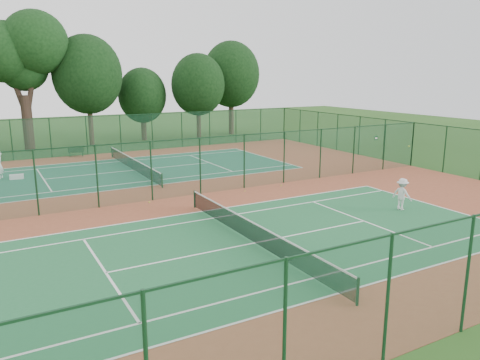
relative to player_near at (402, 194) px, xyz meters
name	(u,v)px	position (x,y,z in m)	size (l,w,h in m)	color
ground	(177,197)	(-9.61, 8.45, -0.88)	(120.00, 120.00, 0.00)	#254E18
red_pad	(177,197)	(-9.61, 8.45, -0.88)	(40.00, 36.00, 0.01)	brown
court_near	(254,243)	(-9.61, -0.55, -0.87)	(23.77, 10.97, 0.01)	#206639
court_far	(133,170)	(-9.61, 17.45, -0.87)	(23.77, 10.97, 0.01)	#1D5E42
fence_north	(104,134)	(-9.61, 26.45, 0.88)	(40.00, 0.09, 3.50)	#1A5036
fence_south	(430,286)	(-9.61, -9.55, 0.88)	(40.00, 0.09, 3.50)	#194B2E
fence_east	(412,144)	(10.39, 8.45, 0.88)	(0.09, 36.00, 3.50)	#194D2E
fence_divider	(176,168)	(-9.61, 8.45, 0.88)	(40.00, 0.09, 3.50)	#184A2F
tennis_net_near	(254,232)	(-9.61, -0.55, -0.34)	(0.10, 12.90, 0.97)	#12321F
tennis_net_far	(133,163)	(-9.61, 17.45, -0.34)	(0.10, 12.90, 0.97)	#153B1F
player_near	(402,194)	(0.00, 0.00, 0.00)	(1.12, 0.64, 1.73)	silver
bench	(76,152)	(-12.28, 25.89, -0.45)	(1.38, 0.57, 0.83)	black
kit_bag	(17,177)	(-17.64, 18.41, -0.70)	(0.91, 0.34, 0.34)	white
stray_ball_a	(281,185)	(-2.59, 7.75, -0.84)	(0.07, 0.07, 0.07)	#B2D331
stray_ball_b	(245,191)	(-5.43, 7.58, -0.84)	(0.06, 0.06, 0.06)	#B1C22D
stray_ball_c	(149,202)	(-11.50, 7.99, -0.84)	(0.07, 0.07, 0.07)	#CFF238
big_tree	(21,52)	(-15.40, 31.81, 8.33)	(8.47, 6.20, 13.01)	#31221B
evergreen_row	(96,144)	(-9.11, 32.70, -0.88)	(39.00, 5.00, 12.00)	black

